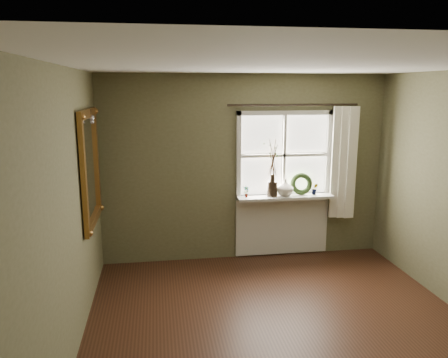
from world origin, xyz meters
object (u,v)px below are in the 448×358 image
Objects in this scene: cream_vase at (285,187)px; gilt_mirror at (90,168)px; wreath at (301,186)px; dark_jug at (272,189)px.

gilt_mirror reaches higher than cream_vase.
wreath is at bearing 9.16° from cream_vase.
gilt_mirror reaches higher than dark_jug.
dark_jug is 0.67× the size of wreath.
cream_vase is 2.66m from gilt_mirror.
gilt_mirror reaches higher than wreath.
wreath is (0.44, 0.04, 0.01)m from dark_jug.
cream_vase is 0.18× the size of gilt_mirror.
dark_jug is at bearing -167.91° from wreath.
dark_jug is at bearing 180.00° from cream_vase.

